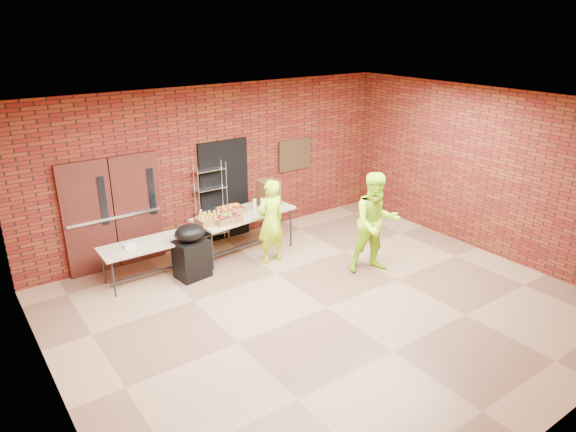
{
  "coord_description": "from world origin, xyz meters",
  "views": [
    {
      "loc": [
        -4.71,
        -5.49,
        4.36
      ],
      "look_at": [
        0.24,
        1.4,
        1.1
      ],
      "focal_mm": 32.0,
      "sensor_mm": 36.0,
      "label": 1
    }
  ],
  "objects_px": {
    "covered_grill": "(191,251)",
    "volunteer_man": "(376,223)",
    "table_right": "(244,216)",
    "coffee_dispenser": "(269,192)",
    "table_left": "(148,246)",
    "wire_rack": "(212,204)",
    "volunteer_woman": "(271,221)"
  },
  "relations": [
    {
      "from": "table_left",
      "to": "coffee_dispenser",
      "type": "xyz_separation_m",
      "value": [
        2.62,
        0.11,
        0.46
      ]
    },
    {
      "from": "table_left",
      "to": "table_right",
      "type": "xyz_separation_m",
      "value": [
        1.96,
        0.0,
        0.13
      ]
    },
    {
      "from": "table_left",
      "to": "table_right",
      "type": "relative_size",
      "value": 0.8
    },
    {
      "from": "table_right",
      "to": "covered_grill",
      "type": "bearing_deg",
      "value": -169.83
    },
    {
      "from": "covered_grill",
      "to": "volunteer_woman",
      "type": "bearing_deg",
      "value": -17.86
    },
    {
      "from": "covered_grill",
      "to": "wire_rack",
      "type": "bearing_deg",
      "value": 40.1
    },
    {
      "from": "wire_rack",
      "to": "coffee_dispenser",
      "type": "distance_m",
      "value": 1.17
    },
    {
      "from": "wire_rack",
      "to": "volunteer_man",
      "type": "height_order",
      "value": "volunteer_man"
    },
    {
      "from": "coffee_dispenser",
      "to": "wire_rack",
      "type": "bearing_deg",
      "value": 149.67
    },
    {
      "from": "covered_grill",
      "to": "table_left",
      "type": "bearing_deg",
      "value": 141.91
    },
    {
      "from": "volunteer_woman",
      "to": "volunteer_man",
      "type": "xyz_separation_m",
      "value": [
        1.33,
        -1.42,
        0.12
      ]
    },
    {
      "from": "covered_grill",
      "to": "volunteer_man",
      "type": "bearing_deg",
      "value": -38.13
    },
    {
      "from": "table_right",
      "to": "volunteer_woman",
      "type": "relative_size",
      "value": 1.28
    },
    {
      "from": "wire_rack",
      "to": "table_left",
      "type": "relative_size",
      "value": 1.04
    },
    {
      "from": "table_left",
      "to": "volunteer_woman",
      "type": "height_order",
      "value": "volunteer_woman"
    },
    {
      "from": "wire_rack",
      "to": "table_left",
      "type": "bearing_deg",
      "value": -155.57
    },
    {
      "from": "coffee_dispenser",
      "to": "volunteer_man",
      "type": "bearing_deg",
      "value": -68.81
    },
    {
      "from": "table_left",
      "to": "volunteer_woman",
      "type": "distance_m",
      "value": 2.26
    },
    {
      "from": "wire_rack",
      "to": "volunteer_woman",
      "type": "distance_m",
      "value": 1.46
    },
    {
      "from": "table_right",
      "to": "coffee_dispenser",
      "type": "xyz_separation_m",
      "value": [
        0.66,
        0.11,
        0.33
      ]
    },
    {
      "from": "wire_rack",
      "to": "table_left",
      "type": "height_order",
      "value": "wire_rack"
    },
    {
      "from": "volunteer_woman",
      "to": "covered_grill",
      "type": "bearing_deg",
      "value": -13.4
    },
    {
      "from": "table_left",
      "to": "wire_rack",
      "type": "bearing_deg",
      "value": 23.82
    },
    {
      "from": "wire_rack",
      "to": "volunteer_woman",
      "type": "xyz_separation_m",
      "value": [
        0.52,
        -1.36,
        -0.05
      ]
    },
    {
      "from": "table_right",
      "to": "volunteer_woman",
      "type": "bearing_deg",
      "value": -80.43
    },
    {
      "from": "table_right",
      "to": "volunteer_man",
      "type": "distance_m",
      "value": 2.58
    },
    {
      "from": "table_right",
      "to": "coffee_dispenser",
      "type": "relative_size",
      "value": 4.06
    },
    {
      "from": "table_left",
      "to": "covered_grill",
      "type": "relative_size",
      "value": 1.65
    },
    {
      "from": "wire_rack",
      "to": "coffee_dispenser",
      "type": "relative_size",
      "value": 3.37
    },
    {
      "from": "covered_grill",
      "to": "volunteer_woman",
      "type": "xyz_separation_m",
      "value": [
        1.51,
        -0.29,
        0.31
      ]
    },
    {
      "from": "coffee_dispenser",
      "to": "volunteer_man",
      "type": "height_order",
      "value": "volunteer_man"
    },
    {
      "from": "wire_rack",
      "to": "covered_grill",
      "type": "xyz_separation_m",
      "value": [
        -0.99,
        -1.07,
        -0.36
      ]
    }
  ]
}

